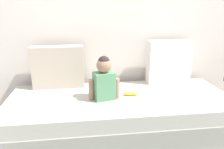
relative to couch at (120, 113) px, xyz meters
The scene contains 7 objects.
ground_plane 0.19m from the couch, ahead, with size 12.00×12.00×0.00m, color #B2ADA3.
back_wall 1.18m from the couch, 90.00° to the left, with size 5.63×0.10×2.40m, color silver.
couch is the anchor object (origin of this frame).
throw_pillow_left 0.89m from the couch, 150.38° to the left, with size 0.59×0.16×0.49m, color #C1B29E.
throw_pillow_right 0.89m from the couch, 29.62° to the left, with size 0.52×0.16×0.52m, color silver.
toddler 0.45m from the couch, 169.49° to the right, with size 0.32×0.19×0.45m.
banana 0.25m from the couch, ahead, with size 0.17×0.04×0.04m, color yellow.
Camera 1 is at (-0.35, -2.07, 1.31)m, focal length 34.38 mm.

